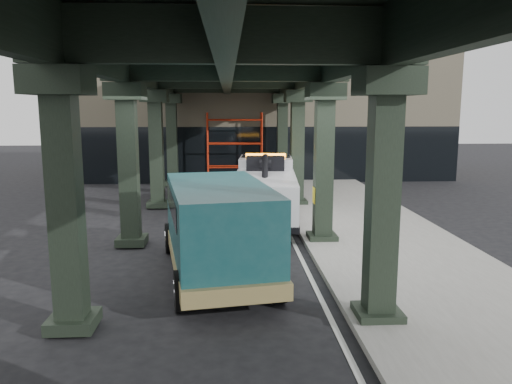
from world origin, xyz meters
name	(u,v)px	position (x,y,z in m)	size (l,w,h in m)	color
ground	(242,264)	(0.00, 0.00, 0.00)	(90.00, 90.00, 0.00)	black
sidewalk	(380,240)	(4.50, 2.00, 0.07)	(5.00, 40.00, 0.15)	gray
lane_stripe	(294,243)	(1.70, 2.00, 0.01)	(0.12, 38.00, 0.01)	silver
viaduct	(226,67)	(-0.40, 2.00, 5.46)	(7.40, 32.00, 6.40)	black
building	(264,112)	(2.00, 20.00, 4.00)	(22.00, 10.00, 8.00)	#C6B793
scaffolding	(235,147)	(0.00, 14.64, 2.11)	(3.08, 0.88, 4.00)	red
tow_truck	(265,188)	(1.04, 5.50, 1.23)	(2.80, 7.87, 2.53)	black
towed_van	(217,227)	(-0.66, -1.11, 1.32)	(3.25, 6.33, 2.45)	#134347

